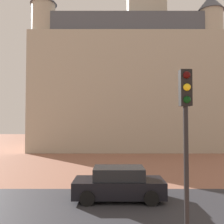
{
  "coord_description": "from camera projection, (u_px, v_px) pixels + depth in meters",
  "views": [
    {
      "loc": [
        -0.36,
        -1.41,
        3.56
      ],
      "look_at": [
        -0.41,
        11.72,
        4.08
      ],
      "focal_mm": 39.65,
      "sensor_mm": 36.0,
      "label": 1
    }
  ],
  "objects": [
    {
      "name": "traffic_light_pole",
      "position": [
        187.0,
        129.0,
        6.05
      ],
      "size": [
        0.28,
        0.34,
        4.85
      ],
      "color": "black",
      "rests_on": "ground_plane"
    },
    {
      "name": "street_asphalt_strip",
      "position": [
        122.0,
        210.0,
        9.91
      ],
      "size": [
        120.0,
        6.39,
        0.0
      ],
      "primitive_type": "cube",
      "color": "#2D2D33",
      "rests_on": "ground_plane"
    },
    {
      "name": "ground_plane",
      "position": [
        121.0,
        200.0,
        11.26
      ],
      "size": [
        120.0,
        120.0,
        0.0
      ],
      "primitive_type": "plane",
      "color": "#93604C"
    },
    {
      "name": "car_black",
      "position": [
        120.0,
        184.0,
        11.34
      ],
      "size": [
        4.11,
        1.93,
        1.48
      ],
      "color": "black",
      "rests_on": "ground_plane"
    },
    {
      "name": "landmark_building",
      "position": [
        128.0,
        83.0,
        34.81
      ],
      "size": [
        23.44,
        14.11,
        30.47
      ],
      "color": "#B2A893",
      "rests_on": "ground_plane"
    }
  ]
}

